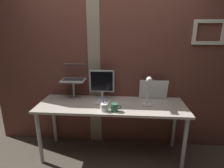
% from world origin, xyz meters
% --- Properties ---
extents(ground_plane, '(6.00, 6.00, 0.00)m').
position_xyz_m(ground_plane, '(0.00, 0.00, 0.00)').
color(ground_plane, '#4C4238').
extents(brick_wall_back, '(3.54, 0.16, 2.33)m').
position_xyz_m(brick_wall_back, '(0.00, 0.43, 1.17)').
color(brick_wall_back, brown).
rests_on(brick_wall_back, ground_plane).
extents(desk, '(1.95, 0.63, 0.77)m').
position_xyz_m(desk, '(0.03, 0.06, 0.69)').
color(desk, beige).
rests_on(desk, ground_plane).
extents(monitor, '(0.34, 0.18, 0.42)m').
position_xyz_m(monitor, '(-0.12, 0.25, 1.00)').
color(monitor, '#ADB2B7').
rests_on(monitor, desk).
extents(laptop_stand, '(0.28, 0.22, 0.26)m').
position_xyz_m(laptop_stand, '(-0.52, 0.25, 0.94)').
color(laptop_stand, gray).
rests_on(laptop_stand, desk).
extents(laptop, '(0.33, 0.31, 0.22)m').
position_xyz_m(laptop, '(-0.52, 0.33, 1.09)').
color(laptop, '#ADB2B7').
rests_on(laptop, laptop_stand).
extents(whiteboard_panel, '(0.39, 0.08, 0.29)m').
position_xyz_m(whiteboard_panel, '(0.60, 0.29, 0.91)').
color(whiteboard_panel, white).
rests_on(whiteboard_panel, desk).
extents(desk_lamp, '(0.12, 0.20, 0.40)m').
position_xyz_m(desk_lamp, '(0.50, 0.01, 1.01)').
color(desk_lamp, white).
rests_on(desk_lamp, desk).
extents(pen_cup, '(0.09, 0.09, 0.16)m').
position_xyz_m(pen_cup, '(-0.04, -0.15, 0.81)').
color(pen_cup, white).
rests_on(pen_cup, desk).
extents(coffee_mug, '(0.13, 0.09, 0.10)m').
position_xyz_m(coffee_mug, '(0.09, -0.15, 0.82)').
color(coffee_mug, '#33724C').
rests_on(coffee_mug, desk).
extents(paper_clutter_stack, '(0.23, 0.19, 0.02)m').
position_xyz_m(paper_clutter_stack, '(-0.09, 0.06, 0.78)').
color(paper_clutter_stack, silver).
rests_on(paper_clutter_stack, desk).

